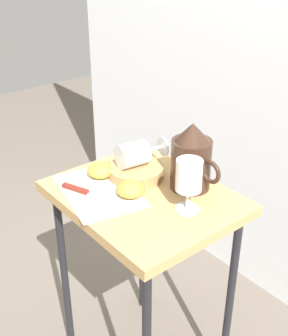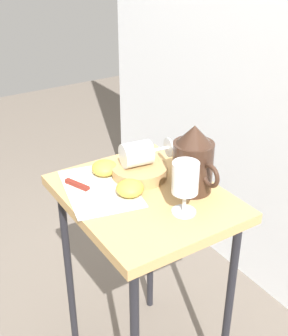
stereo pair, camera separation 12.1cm
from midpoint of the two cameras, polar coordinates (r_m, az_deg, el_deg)
The scene contains 9 objects.
table at distance 1.30m, azimuth -2.69°, elevation -6.41°, with size 0.50×0.41×0.69m.
linen_napkin at distance 1.27m, azimuth -8.47°, elevation -2.95°, with size 0.27×0.19×0.00m, color silver.
basket_tray at distance 1.33m, azimuth -3.66°, elevation -0.52°, with size 0.17×0.17×0.04m, color #AD8451.
pitcher at distance 1.25m, azimuth 3.25°, elevation 0.65°, with size 0.17×0.11×0.20m.
wine_glass_upright at distance 1.13m, azimuth 2.67°, elevation -1.42°, with size 0.07×0.07×0.15m.
wine_glass_tipped_near at distance 1.31m, azimuth -3.93°, elevation 1.71°, with size 0.09×0.16×0.07m.
apple_half_left at distance 1.33m, azimuth -8.14°, elevation -0.34°, with size 0.08×0.08×0.04m, color #B29938.
apple_half_right at distance 1.23m, azimuth -4.54°, elevation -2.75°, with size 0.08×0.08×0.04m, color #B29938.
knife at distance 1.26m, azimuth -10.27°, elevation -3.09°, with size 0.20×0.09×0.01m.
Camera 1 is at (0.83, -0.68, 1.34)m, focal length 48.12 mm.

